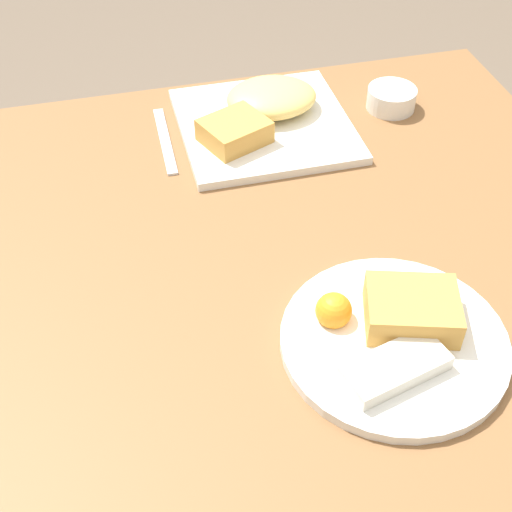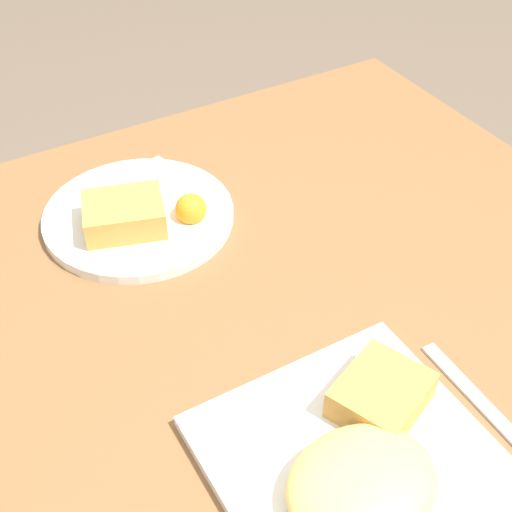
# 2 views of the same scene
# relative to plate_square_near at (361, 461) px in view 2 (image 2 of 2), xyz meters

# --- Properties ---
(dining_table) EXTENTS (1.00, 0.88, 0.76)m
(dining_table) POSITION_rel_plate_square_near_xyz_m (0.06, 0.28, -0.11)
(dining_table) COLOR brown
(dining_table) RESTS_ON ground_plane
(plate_square_near) EXTENTS (0.27, 0.27, 0.06)m
(plate_square_near) POSITION_rel_plate_square_near_xyz_m (0.00, 0.00, 0.00)
(plate_square_near) COLOR white
(plate_square_near) RESTS_ON dining_table
(plate_oval_far) EXTENTS (0.27, 0.27, 0.05)m
(plate_oval_far) POSITION_rel_plate_square_near_xyz_m (-0.03, 0.48, -0.01)
(plate_oval_far) COLOR white
(plate_oval_far) RESTS_ON dining_table
(butter_knife) EXTENTS (0.02, 0.18, 0.00)m
(butter_knife) POSITION_rel_plate_square_near_xyz_m (0.16, 0.00, -0.02)
(butter_knife) COLOR silver
(butter_knife) RESTS_ON dining_table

